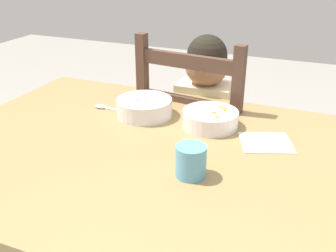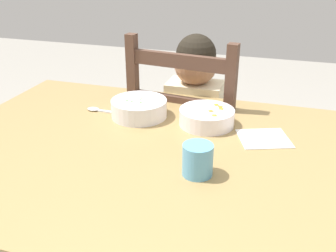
# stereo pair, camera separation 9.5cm
# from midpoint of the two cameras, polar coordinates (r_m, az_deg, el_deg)

# --- Properties ---
(dining_table) EXTENTS (1.40, 0.93, 0.76)m
(dining_table) POSITION_cam_midpoint_polar(r_m,az_deg,el_deg) (1.14, 2.66, -8.41)
(dining_table) COLOR #977B4A
(dining_table) RESTS_ON ground
(dining_chair) EXTENTS (0.47, 0.47, 0.99)m
(dining_chair) POSITION_cam_midpoint_polar(r_m,az_deg,el_deg) (1.67, 6.30, -4.13)
(dining_chair) COLOR #4E3428
(dining_chair) RESTS_ON ground
(child_figure) EXTENTS (0.32, 0.31, 0.98)m
(child_figure) POSITION_cam_midpoint_polar(r_m,az_deg,el_deg) (1.59, 6.73, 1.14)
(child_figure) COLOR beige
(child_figure) RESTS_ON ground
(bowl_of_peas) EXTENTS (0.19, 0.19, 0.06)m
(bowl_of_peas) POSITION_cam_midpoint_polar(r_m,az_deg,el_deg) (1.32, -1.41, 2.79)
(bowl_of_peas) COLOR white
(bowl_of_peas) RESTS_ON dining_table
(bowl_of_carrots) EXTENTS (0.18, 0.18, 0.05)m
(bowl_of_carrots) POSITION_cam_midpoint_polar(r_m,az_deg,el_deg) (1.25, 8.36, 1.10)
(bowl_of_carrots) COLOR white
(bowl_of_carrots) RESTS_ON dining_table
(spoon) EXTENTS (0.14, 0.03, 0.01)m
(spoon) POSITION_cam_midpoint_polar(r_m,az_deg,el_deg) (1.39, -7.16, 2.65)
(spoon) COLOR silver
(spoon) RESTS_ON dining_table
(drinking_cup) EXTENTS (0.08, 0.08, 0.08)m
(drinking_cup) POSITION_cam_midpoint_polar(r_m,az_deg,el_deg) (0.97, 6.16, -5.17)
(drinking_cup) COLOR #5CA5D2
(drinking_cup) RESTS_ON dining_table
(paper_napkin) EXTENTS (0.18, 0.17, 0.00)m
(paper_napkin) POSITION_cam_midpoint_polar(r_m,az_deg,el_deg) (1.19, 16.33, -2.38)
(paper_napkin) COLOR white
(paper_napkin) RESTS_ON dining_table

